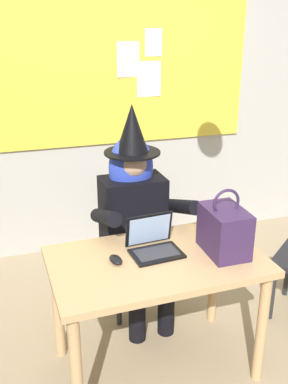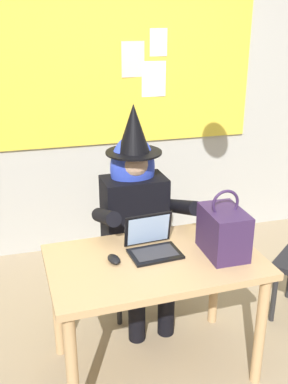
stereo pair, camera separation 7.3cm
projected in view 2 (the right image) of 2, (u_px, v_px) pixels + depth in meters
name	position (u px, v px, depth m)	size (l,w,h in m)	color
ground_plane	(181.00, 374.00, 2.65)	(24.00, 24.00, 0.00)	tan
wall_back_bulletin	(112.00, 83.00, 3.71)	(6.38, 1.85, 2.88)	#B2B2AD
desk_main	(155.00, 276.00, 2.49)	(1.18, 0.73, 0.74)	tan
chair_at_desk	(132.00, 237.00, 3.18)	(0.44, 0.44, 0.91)	#2D3347
person_costumed	(137.00, 206.00, 2.96)	(0.61, 0.65, 1.46)	black
laptop	(152.00, 244.00, 2.50)	(0.29, 0.25, 0.20)	black
computer_mouse	(114.00, 259.00, 2.41)	(0.06, 0.10, 0.03)	black
handbag	(223.00, 231.00, 2.46)	(0.20, 0.30, 0.38)	#38234C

